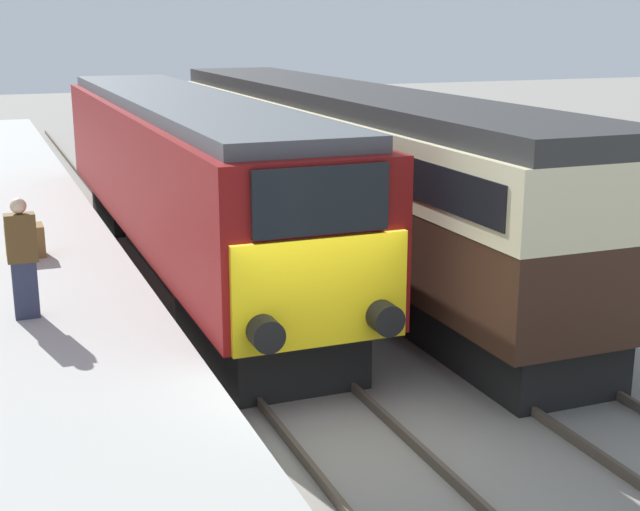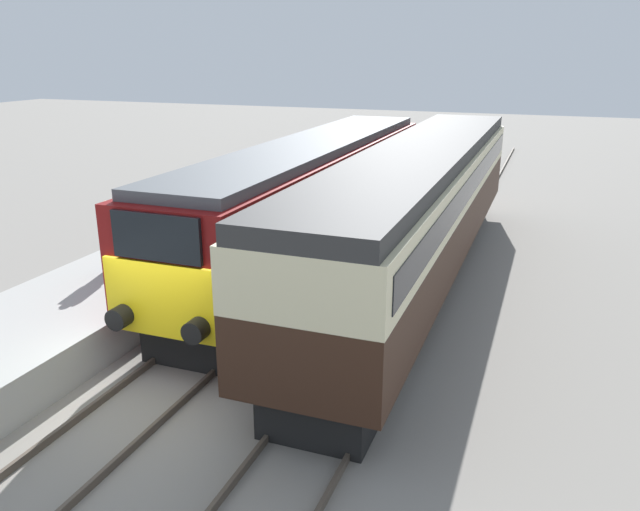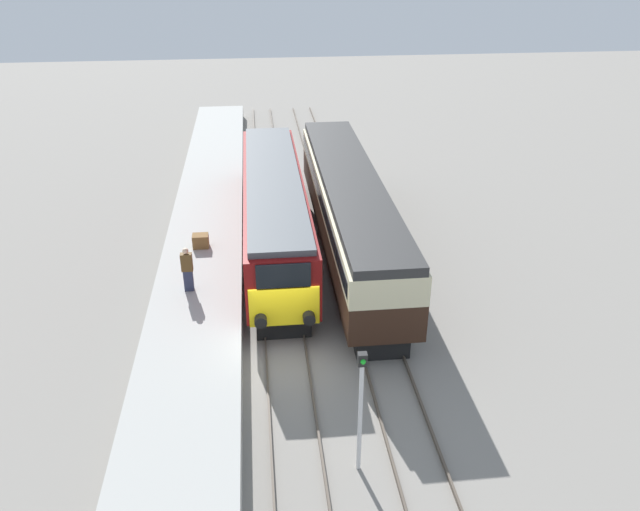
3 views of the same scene
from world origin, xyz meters
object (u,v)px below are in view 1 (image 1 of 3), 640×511
at_px(passenger_carriage, 343,158).
at_px(person_on_platform, 23,258).
at_px(locomotive, 184,173).
at_px(luggage_crate, 25,241).

xyz_separation_m(passenger_carriage, person_on_platform, (-6.99, -4.26, -0.52)).
height_order(passenger_carriage, person_on_platform, passenger_carriage).
bearing_deg(passenger_carriage, locomotive, 168.83).
bearing_deg(luggage_crate, passenger_carriage, 4.11).
bearing_deg(locomotive, person_on_platform, -126.01).
xyz_separation_m(locomotive, passenger_carriage, (3.40, -0.67, 0.22)).
bearing_deg(passenger_carriage, luggage_crate, -175.89).
bearing_deg(locomotive, luggage_crate, -161.01).
height_order(locomotive, passenger_carriage, passenger_carriage).
xyz_separation_m(passenger_carriage, luggage_crate, (-6.76, -0.49, -1.14)).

